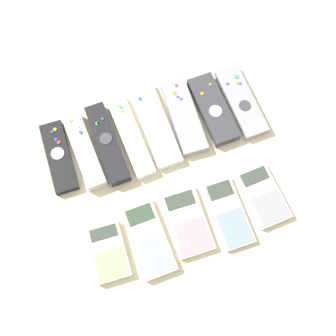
{
  "coord_description": "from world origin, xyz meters",
  "views": [
    {
      "loc": [
        -0.11,
        -0.3,
        0.95
      ],
      "look_at": [
        0.0,
        0.02,
        0.01
      ],
      "focal_mm": 50.0,
      "sensor_mm": 36.0,
      "label": 1
    }
  ],
  "objects": [
    {
      "name": "remote_0",
      "position": [
        -0.21,
        0.13,
        0.01
      ],
      "size": [
        0.05,
        0.17,
        0.02
      ],
      "rotation": [
        0.0,
        0.0,
        -0.02
      ],
      "color": "black",
      "rests_on": "ground_plane"
    },
    {
      "name": "remote_7",
      "position": [
        0.21,
        0.12,
        0.01
      ],
      "size": [
        0.06,
        0.18,
        0.02
      ],
      "rotation": [
        0.0,
        0.0,
        0.03
      ],
      "color": "gray",
      "rests_on": "ground_plane"
    },
    {
      "name": "calculator_2",
      "position": [
        0.0,
        -0.1,
        0.01
      ],
      "size": [
        0.08,
        0.14,
        0.01
      ],
      "rotation": [
        0.0,
        0.0,
        -0.02
      ],
      "color": "beige",
      "rests_on": "ground_plane"
    },
    {
      "name": "calculator_3",
      "position": [
        0.09,
        -0.11,
        0.01
      ],
      "size": [
        0.06,
        0.15,
        0.01
      ],
      "rotation": [
        0.0,
        0.0,
        -0.01
      ],
      "color": "#B2B2B7",
      "rests_on": "ground_plane"
    },
    {
      "name": "remote_2",
      "position": [
        -0.11,
        0.12,
        0.01
      ],
      "size": [
        0.05,
        0.19,
        0.03
      ],
      "rotation": [
        0.0,
        0.0,
        0.03
      ],
      "color": "black",
      "rests_on": "ground_plane"
    },
    {
      "name": "calculator_1",
      "position": [
        -0.09,
        -0.11,
        0.01
      ],
      "size": [
        0.07,
        0.16,
        0.02
      ],
      "rotation": [
        0.0,
        0.0,
        0.03
      ],
      "color": "beige",
      "rests_on": "ground_plane"
    },
    {
      "name": "remote_6",
      "position": [
        0.14,
        0.12,
        0.01
      ],
      "size": [
        0.06,
        0.17,
        0.02
      ],
      "rotation": [
        0.0,
        0.0,
        0.03
      ],
      "color": "#333338",
      "rests_on": "ground_plane"
    },
    {
      "name": "calculator_4",
      "position": [
        0.17,
        -0.1,
        0.01
      ],
      "size": [
        0.08,
        0.13,
        0.01
      ],
      "rotation": [
        0.0,
        0.0,
        0.06
      ],
      "color": "#B2B2B7",
      "rests_on": "ground_plane"
    },
    {
      "name": "remote_3",
      "position": [
        -0.05,
        0.12,
        0.01
      ],
      "size": [
        0.05,
        0.2,
        0.02
      ],
      "rotation": [
        0.0,
        0.0,
        0.05
      ],
      "color": "white",
      "rests_on": "ground_plane"
    },
    {
      "name": "calculator_0",
      "position": [
        -0.17,
        -0.11,
        0.01
      ],
      "size": [
        0.07,
        0.12,
        0.02
      ],
      "rotation": [
        0.0,
        0.0,
        -0.05
      ],
      "color": "beige",
      "rests_on": "ground_plane"
    },
    {
      "name": "remote_4",
      "position": [
        0.01,
        0.13,
        0.01
      ],
      "size": [
        0.06,
        0.2,
        0.02
      ],
      "rotation": [
        0.0,
        0.0,
        0.02
      ],
      "color": "white",
      "rests_on": "ground_plane"
    },
    {
      "name": "remote_5",
      "position": [
        0.07,
        0.13,
        0.01
      ],
      "size": [
        0.07,
        0.18,
        0.02
      ],
      "rotation": [
        0.0,
        0.0,
        -0.04
      ],
      "color": "gray",
      "rests_on": "ground_plane"
    },
    {
      "name": "ground_plane",
      "position": [
        0.0,
        0.0,
        0.0
      ],
      "size": [
        3.0,
        3.0,
        0.0
      ],
      "primitive_type": "plane",
      "color": "beige"
    },
    {
      "name": "remote_1",
      "position": [
        -0.16,
        0.12,
        0.01
      ],
      "size": [
        0.05,
        0.18,
        0.03
      ],
      "rotation": [
        0.0,
        0.0,
        0.06
      ],
      "color": "#B7B7BC",
      "rests_on": "ground_plane"
    }
  ]
}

